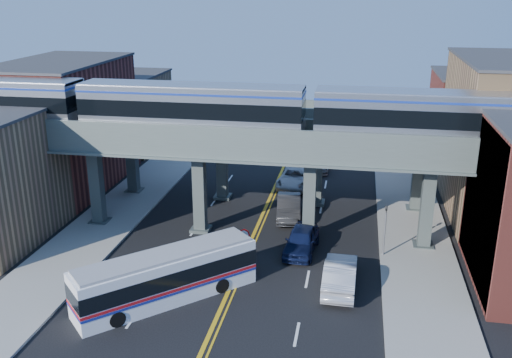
# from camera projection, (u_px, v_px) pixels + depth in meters

# --- Properties ---
(ground) EXTENTS (120.00, 120.00, 0.00)m
(ground) POSITION_uv_depth(u_px,v_px,m) (230.00, 289.00, 34.29)
(ground) COLOR black
(ground) RESTS_ON ground
(sidewalk_west) EXTENTS (5.00, 70.00, 0.16)m
(sidewalk_west) POSITION_uv_depth(u_px,v_px,m) (117.00, 213.00, 45.50)
(sidewalk_west) COLOR gray
(sidewalk_west) RESTS_ON ground
(sidewalk_east) EXTENTS (5.00, 70.00, 0.16)m
(sidewalk_east) POSITION_uv_depth(u_px,v_px,m) (413.00, 234.00, 41.65)
(sidewalk_east) COLOR gray
(sidewalk_east) RESTS_ON ground
(building_west_b) EXTENTS (8.00, 14.00, 11.00)m
(building_west_b) POSITION_uv_depth(u_px,v_px,m) (65.00, 126.00, 50.52)
(building_west_b) COLOR maroon
(building_west_b) RESTS_ON ground
(building_west_c) EXTENTS (8.00, 10.00, 8.00)m
(building_west_c) POSITION_uv_depth(u_px,v_px,m) (124.00, 112.00, 63.11)
(building_west_c) COLOR #9D7A51
(building_west_c) RESTS_ON ground
(building_east_b) EXTENTS (8.00, 14.00, 12.00)m
(building_east_b) POSITION_uv_depth(u_px,v_px,m) (507.00, 139.00, 44.15)
(building_east_b) COLOR #9D7A51
(building_east_b) RESTS_ON ground
(building_east_c) EXTENTS (8.00, 10.00, 9.00)m
(building_east_c) POSITION_uv_depth(u_px,v_px,m) (474.00, 121.00, 56.74)
(building_east_c) COLOR maroon
(building_east_c) RESTS_ON ground
(mural_panel) EXTENTS (0.10, 9.50, 9.50)m
(mural_panel) POSITION_uv_depth(u_px,v_px,m) (481.00, 207.00, 34.04)
(mural_panel) COLOR teal
(mural_panel) RESTS_ON ground
(elevated_viaduct_near) EXTENTS (52.00, 3.60, 7.40)m
(elevated_viaduct_near) POSITION_uv_depth(u_px,v_px,m) (254.00, 149.00, 39.65)
(elevated_viaduct_near) COLOR #465150
(elevated_viaduct_near) RESTS_ON ground
(elevated_viaduct_far) EXTENTS (52.00, 3.60, 7.40)m
(elevated_viaduct_far) POSITION_uv_depth(u_px,v_px,m) (269.00, 126.00, 46.17)
(elevated_viaduct_far) COLOR #465150
(elevated_viaduct_far) RESTS_ON ground
(transit_train) EXTENTS (48.28, 3.03, 3.53)m
(transit_train) POSITION_uv_depth(u_px,v_px,m) (192.00, 107.00, 39.46)
(transit_train) COLOR black
(transit_train) RESTS_ON elevated_viaduct_near
(stop_sign) EXTENTS (0.76, 0.09, 2.63)m
(stop_sign) POSITION_uv_depth(u_px,v_px,m) (244.00, 241.00, 36.46)
(stop_sign) COLOR slate
(stop_sign) RESTS_ON ground
(traffic_signal) EXTENTS (0.15, 0.18, 4.10)m
(traffic_signal) POSITION_uv_depth(u_px,v_px,m) (385.00, 225.00, 37.59)
(traffic_signal) COLOR slate
(traffic_signal) RESTS_ON ground
(transit_bus) EXTENTS (9.44, 9.23, 2.78)m
(transit_bus) POSITION_uv_depth(u_px,v_px,m) (166.00, 277.00, 32.70)
(transit_bus) COLOR white
(transit_bus) RESTS_ON ground
(car_lane_a) EXTENTS (2.35, 5.10, 1.69)m
(car_lane_a) POSITION_uv_depth(u_px,v_px,m) (301.00, 240.00, 38.80)
(car_lane_a) COLOR #10183B
(car_lane_a) RESTS_ON ground
(car_lane_b) EXTENTS (2.39, 5.35, 1.70)m
(car_lane_b) POSITION_uv_depth(u_px,v_px,m) (289.00, 207.00, 44.55)
(car_lane_b) COLOR #28282A
(car_lane_b) RESTS_ON ground
(car_lane_c) EXTENTS (3.22, 6.16, 1.65)m
(car_lane_c) POSITION_uv_depth(u_px,v_px,m) (295.00, 177.00, 51.50)
(car_lane_c) COLOR silver
(car_lane_c) RESTS_ON ground
(car_lane_d) EXTENTS (2.24, 5.04, 1.44)m
(car_lane_d) POSITION_uv_depth(u_px,v_px,m) (318.00, 162.00, 56.21)
(car_lane_d) COLOR #98999D
(car_lane_d) RESTS_ON ground
(car_parked_curb) EXTENTS (1.99, 5.46, 1.79)m
(car_parked_curb) POSITION_uv_depth(u_px,v_px,m) (340.00, 274.00, 34.12)
(car_parked_curb) COLOR #ADADB2
(car_parked_curb) RESTS_ON ground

